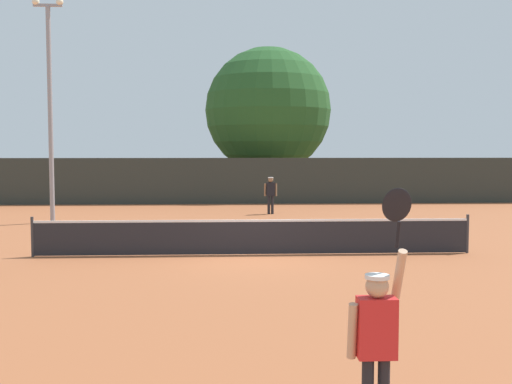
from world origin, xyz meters
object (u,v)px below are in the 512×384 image
object	(u,v)px
player_serving	(377,330)
player_receiving	(271,192)
parked_car_mid	(272,183)
large_tree	(268,110)
tennis_ball	(263,238)
parked_car_near	(193,181)
light_pole	(50,97)

from	to	relation	value
player_serving	player_receiving	world-z (taller)	player_serving
player_serving	parked_car_mid	bearing A→B (deg)	87.52
large_tree	player_receiving	bearing A→B (deg)	-93.26
player_serving	tennis_ball	xyz separation A→B (m)	(-0.30, 13.62, -1.05)
large_tree	parked_car_near	size ratio (longest dim) A/B	2.10
parked_car_near	parked_car_mid	size ratio (longest dim) A/B	1.00
player_serving	light_pole	distance (m)	20.46
light_pole	parked_car_near	distance (m)	17.91
player_serving	light_pole	world-z (taller)	light_pole
light_pole	player_serving	bearing A→B (deg)	-65.74
player_serving	parked_car_mid	distance (m)	31.73
player_serving	parked_car_mid	xyz separation A→B (m)	(1.37, 31.69, -0.31)
player_receiving	light_pole	size ratio (longest dim) A/B	0.19
tennis_ball	parked_car_near	xyz separation A→B (m)	(-3.37, 21.53, 0.74)
light_pole	parked_car_mid	distance (m)	16.98
parked_car_near	light_pole	bearing A→B (deg)	-103.83
tennis_ball	light_pole	distance (m)	10.44
parked_car_near	parked_car_mid	distance (m)	6.11
player_serving	parked_car_near	bearing A→B (deg)	95.96
player_serving	light_pole	xyz separation A→B (m)	(-8.26, 18.33, 3.80)
player_receiving	parked_car_mid	distance (m)	10.65
large_tree	parked_car_near	xyz separation A→B (m)	(-4.70, 4.44, -4.39)
player_receiving	large_tree	world-z (taller)	large_tree
player_serving	player_receiving	xyz separation A→B (m)	(0.49, 21.09, -0.09)
player_receiving	large_tree	size ratio (longest dim) A/B	0.18
player_serving	large_tree	xyz separation A→B (m)	(1.04, 30.71, 4.08)
player_receiving	parked_car_near	world-z (taller)	parked_car_near
large_tree	tennis_ball	bearing A→B (deg)	-94.47
light_pole	parked_car_mid	size ratio (longest dim) A/B	2.03
parked_car_near	large_tree	bearing A→B (deg)	-41.92
tennis_ball	parked_car_near	bearing A→B (deg)	98.89
player_receiving	tennis_ball	size ratio (longest dim) A/B	24.02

